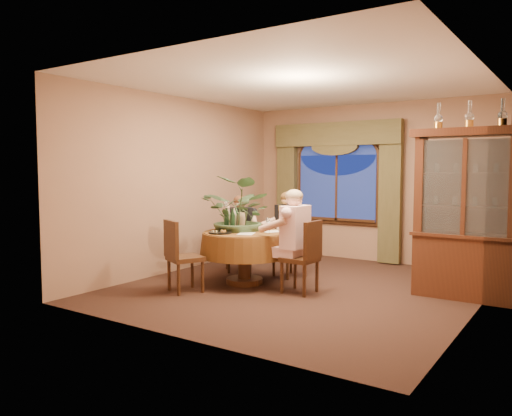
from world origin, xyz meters
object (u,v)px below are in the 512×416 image
Objects in this scene: wine_bottle_2 at (236,218)px; dining_table at (244,258)px; person_scarf at (289,234)px; chair_right at (300,257)px; chair_front_left at (185,256)px; stoneware_vase at (242,222)px; oil_lamp_right at (503,113)px; chair_back at (238,241)px; chair_back_right at (289,245)px; oil_lamp_center at (470,115)px; wine_bottle_0 at (228,219)px; centerpiece_plant at (241,185)px; person_back at (240,234)px; wine_bottle_3 at (227,219)px; china_cabinet at (466,214)px; wine_bottle_1 at (233,220)px; wine_bottle_4 at (234,219)px; olive_bowl at (242,231)px; oil_lamp_left at (439,116)px; person_pink at (295,241)px.

dining_table is at bearing -31.80° from wine_bottle_2.
chair_right is at bearing 148.40° from person_scarf.
stoneware_vase is (0.28, 0.91, 0.40)m from chair_front_left.
oil_lamp_right is 3.78m from wine_bottle_2.
chair_back is at bearing 123.38° from chair_front_left.
person_scarf reaches higher than chair_back_right.
oil_lamp_center is 1.03× the size of wine_bottle_0.
oil_lamp_center is 3.02m from person_scarf.
oil_lamp_right is 0.29× the size of centerpiece_plant.
person_back is 3.74× the size of wine_bottle_3.
china_cabinet reaches higher than centerpiece_plant.
wine_bottle_3 is at bearing 161.26° from wine_bottle_1.
wine_bottle_4 is (-0.50, -0.73, 0.26)m from person_scarf.
wine_bottle_2 is at bearing 49.71° from wine_bottle_0.
olive_bowl is 0.45× the size of wine_bottle_1.
oil_lamp_left is 2.81m from chair_back_right.
wine_bottle_2 is (-3.43, -0.74, -1.41)m from oil_lamp_right.
stoneware_vase is 0.11m from wine_bottle_4.
chair_front_left is 0.78× the size of person_back.
chair_right reaches higher than dining_table.
wine_bottle_2 is (-0.11, 0.24, 0.00)m from wine_bottle_1.
oil_lamp_left and oil_lamp_right have the same top height.
person_back is 8.39× the size of olive_bowl.
person_pink is 4.18× the size of wine_bottle_0.
person_pink is 9.38× the size of olive_bowl.
stoneware_vase reaches higher than olive_bowl.
stoneware_vase is 0.80× the size of wine_bottle_2.
china_cabinet is 6.52× the size of wine_bottle_0.
wine_bottle_0 is (-1.18, 0.07, 0.23)m from person_pink.
centerpiece_plant reaches higher than wine_bottle_2.
chair_right is 1.00m from chair_back_right.
chair_back is at bearing -176.40° from china_cabinet.
dining_table is 0.83m from person_back.
centerpiece_plant is (-0.13, 0.11, 1.04)m from dining_table.
wine_bottle_3 is at bearing -173.58° from dining_table.
oil_lamp_left reaches higher than wine_bottle_4.
chair_right is 0.95m from olive_bowl.
stoneware_vase is (-0.40, -0.68, 0.23)m from person_scarf.
chair_back is (-0.60, 0.69, 0.10)m from dining_table.
wine_bottle_2 is at bearing 81.63° from person_pink.
china_cabinet is at bearing 145.10° from person_back.
chair_back_right is 3.63× the size of stoneware_vase.
stoneware_vase reaches higher than dining_table.
stoneware_vase is 1.80× the size of olive_bowl.
chair_back is at bearing 113.14° from wine_bottle_3.
china_cabinet is 1.74× the size of person_back.
oil_lamp_right is 0.35× the size of chair_back_right.
oil_lamp_center is 3.33m from olive_bowl.
oil_lamp_right is 0.26× the size of person_scarf.
oil_lamp_left is 3.55m from chair_back.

